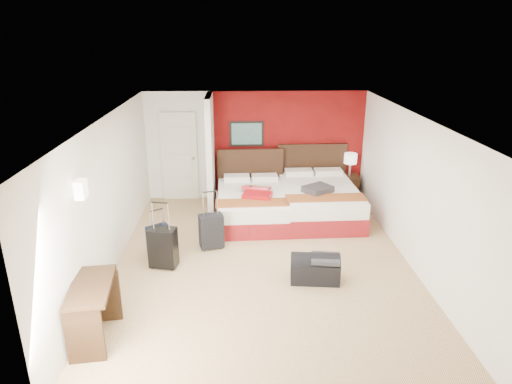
{
  "coord_description": "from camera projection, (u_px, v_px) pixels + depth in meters",
  "views": [
    {
      "loc": [
        -0.4,
        -6.93,
        3.79
      ],
      "look_at": [
        -0.08,
        0.8,
        1.0
      ],
      "focal_mm": 31.75,
      "sensor_mm": 36.0,
      "label": 1
    }
  ],
  "objects": [
    {
      "name": "partition_wall",
      "position": [
        210.0,
        153.0,
        9.81
      ],
      "size": [
        0.12,
        1.2,
        2.5
      ],
      "primitive_type": "cube",
      "color": "silver",
      "rests_on": "ground"
    },
    {
      "name": "jacket_draped",
      "position": [
        326.0,
        258.0,
        7.06
      ],
      "size": [
        0.5,
        0.45,
        0.06
      ],
      "primitive_type": "cube",
      "rotation": [
        0.0,
        0.0,
        -0.18
      ],
      "color": "#323237",
      "rests_on": "duffel_bag"
    },
    {
      "name": "bed_right",
      "position": [
        319.0,
        202.0,
        9.62
      ],
      "size": [
        1.59,
        2.23,
        0.66
      ],
      "primitive_type": "cube",
      "rotation": [
        0.0,
        0.0,
        0.02
      ],
      "color": "silver",
      "rests_on": "ground"
    },
    {
      "name": "jacket_bundle",
      "position": [
        318.0,
        189.0,
        9.2
      ],
      "size": [
        0.68,
        0.65,
        0.13
      ],
      "primitive_type": "cube",
      "rotation": [
        0.0,
        0.0,
        0.6
      ],
      "color": "#38373C",
      "rests_on": "bed_right"
    },
    {
      "name": "suitcase_charcoal",
      "position": [
        211.0,
        232.0,
        8.22
      ],
      "size": [
        0.48,
        0.37,
        0.62
      ],
      "primitive_type": "cube",
      "rotation": [
        0.0,
        0.0,
        0.28
      ],
      "color": "black",
      "rests_on": "ground"
    },
    {
      "name": "room_walls",
      "position": [
        186.0,
        169.0,
        8.67
      ],
      "size": [
        5.02,
        6.52,
        2.5
      ],
      "color": "white",
      "rests_on": "ground"
    },
    {
      "name": "desk",
      "position": [
        94.0,
        313.0,
        5.73
      ],
      "size": [
        0.6,
        1.03,
        0.82
      ],
      "primitive_type": "cube",
      "rotation": [
        0.0,
        0.0,
        0.11
      ],
      "color": "black",
      "rests_on": "ground"
    },
    {
      "name": "red_accent_panel",
      "position": [
        288.0,
        146.0,
        10.46
      ],
      "size": [
        3.5,
        0.04,
        2.5
      ],
      "primitive_type": "cube",
      "color": "maroon",
      "rests_on": "ground"
    },
    {
      "name": "table_lamp",
      "position": [
        350.0,
        165.0,
        10.38
      ],
      "size": [
        0.31,
        0.31,
        0.52
      ],
      "primitive_type": "cylinder",
      "rotation": [
        0.0,
        0.0,
        -0.09
      ],
      "color": "white",
      "rests_on": "nightstand"
    },
    {
      "name": "entry_door",
      "position": [
        180.0,
        157.0,
        10.41
      ],
      "size": [
        0.82,
        0.06,
        2.05
      ],
      "primitive_type": "cube",
      "color": "silver",
      "rests_on": "ground"
    },
    {
      "name": "duffel_bag",
      "position": [
        315.0,
        270.0,
        7.18
      ],
      "size": [
        0.81,
        0.49,
        0.39
      ],
      "primitive_type": "cube",
      "rotation": [
        0.0,
        0.0,
        -0.11
      ],
      "color": "black",
      "rests_on": "ground"
    },
    {
      "name": "suitcase_black",
      "position": [
        163.0,
        249.0,
        7.55
      ],
      "size": [
        0.5,
        0.37,
        0.67
      ],
      "primitive_type": "cube",
      "rotation": [
        0.0,
        0.0,
        -0.21
      ],
      "color": "black",
      "rests_on": "ground"
    },
    {
      "name": "ground",
      "position": [
        263.0,
        262.0,
        7.82
      ],
      "size": [
        6.5,
        6.5,
        0.0
      ],
      "primitive_type": "plane",
      "color": "#D9B985",
      "rests_on": "ground"
    },
    {
      "name": "bed_left",
      "position": [
        252.0,
        206.0,
        9.45
      ],
      "size": [
        1.47,
        2.07,
        0.61
      ],
      "primitive_type": "cube",
      "rotation": [
        0.0,
        0.0,
        0.03
      ],
      "color": "white",
      "rests_on": "ground"
    },
    {
      "name": "nightstand",
      "position": [
        348.0,
        188.0,
        10.57
      ],
      "size": [
        0.47,
        0.47,
        0.6
      ],
      "primitive_type": "cube",
      "rotation": [
        0.0,
        0.0,
        -0.08
      ],
      "color": "#321E10",
      "rests_on": "ground"
    },
    {
      "name": "suitcase_navy",
      "position": [
        159.0,
        241.0,
        7.98
      ],
      "size": [
        0.44,
        0.41,
        0.52
      ],
      "primitive_type": "cube",
      "rotation": [
        0.0,
        0.0,
        0.63
      ],
      "color": "black",
      "rests_on": "ground"
    },
    {
      "name": "red_suitcase_open",
      "position": [
        257.0,
        192.0,
        9.24
      ],
      "size": [
        0.75,
        0.89,
        0.1
      ],
      "primitive_type": "cube",
      "rotation": [
        0.0,
        0.0,
        -0.27
      ],
      "color": "#A80E15",
      "rests_on": "bed_left"
    }
  ]
}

